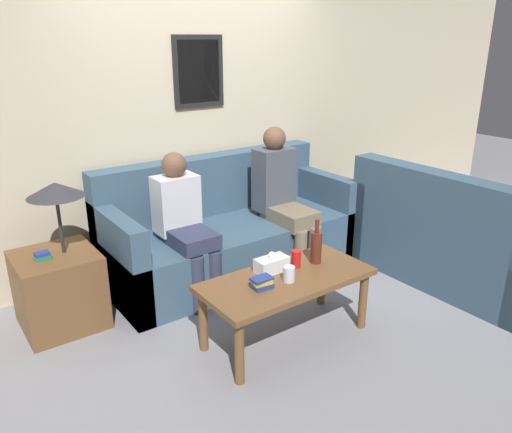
# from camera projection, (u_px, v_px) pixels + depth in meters

# --- Properties ---
(ground_plane) EXTENTS (16.00, 16.00, 0.00)m
(ground_plane) POSITION_uv_depth(u_px,v_px,m) (265.00, 292.00, 4.12)
(ground_plane) COLOR gray
(wall_back) EXTENTS (9.00, 0.08, 2.60)m
(wall_back) POSITION_uv_depth(u_px,v_px,m) (198.00, 118.00, 4.45)
(wall_back) COLOR beige
(wall_back) RESTS_ON ground_plane
(couch_main) EXTENTS (2.20, 0.91, 0.99)m
(couch_main) POSITION_uv_depth(u_px,v_px,m) (229.00, 234.00, 4.42)
(couch_main) COLOR #385166
(couch_main) RESTS_ON ground_plane
(couch_side) EXTENTS (0.91, 1.63, 0.99)m
(couch_side) POSITION_uv_depth(u_px,v_px,m) (453.00, 242.00, 4.24)
(couch_side) COLOR #385166
(couch_side) RESTS_ON ground_plane
(coffee_table) EXTENTS (1.18, 0.55, 0.47)m
(coffee_table) POSITION_uv_depth(u_px,v_px,m) (287.00, 286.00, 3.35)
(coffee_table) COLOR brown
(coffee_table) RESTS_ON ground_plane
(side_table_with_lamp) EXTENTS (0.55, 0.55, 1.06)m
(side_table_with_lamp) POSITION_uv_depth(u_px,v_px,m) (59.00, 282.00, 3.55)
(side_table_with_lamp) COLOR brown
(side_table_with_lamp) RESTS_ON ground_plane
(wine_bottle) EXTENTS (0.08, 0.08, 0.33)m
(wine_bottle) POSITION_uv_depth(u_px,v_px,m) (316.00, 246.00, 3.50)
(wine_bottle) COLOR #562319
(wine_bottle) RESTS_ON coffee_table
(drinking_glass) EXTENTS (0.08, 0.08, 0.10)m
(drinking_glass) POSITION_uv_depth(u_px,v_px,m) (289.00, 274.00, 3.26)
(drinking_glass) COLOR silver
(drinking_glass) RESTS_ON coffee_table
(book_stack) EXTENTS (0.14, 0.12, 0.07)m
(book_stack) POSITION_uv_depth(u_px,v_px,m) (262.00, 283.00, 3.18)
(book_stack) COLOR navy
(book_stack) RESTS_ON coffee_table
(soda_can) EXTENTS (0.07, 0.07, 0.12)m
(soda_can) POSITION_uv_depth(u_px,v_px,m) (296.00, 259.00, 3.46)
(soda_can) COLOR red
(soda_can) RESTS_ON coffee_table
(tissue_box) EXTENTS (0.23, 0.12, 0.14)m
(tissue_box) POSITION_uv_depth(u_px,v_px,m) (272.00, 264.00, 3.39)
(tissue_box) COLOR silver
(tissue_box) RESTS_ON coffee_table
(person_left) EXTENTS (0.34, 0.60, 1.15)m
(person_left) POSITION_uv_depth(u_px,v_px,m) (184.00, 221.00, 3.88)
(person_left) COLOR #2D334C
(person_left) RESTS_ON ground_plane
(person_right) EXTENTS (0.34, 0.64, 1.25)m
(person_right) POSITION_uv_depth(u_px,v_px,m) (282.00, 194.00, 4.38)
(person_right) COLOR #756651
(person_right) RESTS_ON ground_plane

